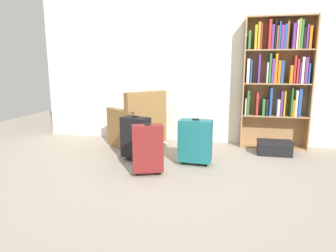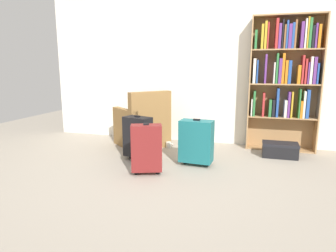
# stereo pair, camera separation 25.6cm
# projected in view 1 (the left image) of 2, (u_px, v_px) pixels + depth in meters

# --- Properties ---
(ground_plane) EXTENTS (9.13, 9.13, 0.00)m
(ground_plane) POSITION_uv_depth(u_px,v_px,m) (163.00, 179.00, 3.39)
(ground_plane) COLOR #9E9384
(back_wall) EXTENTS (5.22, 0.10, 2.60)m
(back_wall) POSITION_uv_depth(u_px,v_px,m) (188.00, 65.00, 4.97)
(back_wall) COLOR silver
(back_wall) RESTS_ON ground
(bookshelf) EXTENTS (1.02, 0.26, 2.01)m
(bookshelf) POSITION_uv_depth(u_px,v_px,m) (278.00, 75.00, 4.53)
(bookshelf) COLOR #A87F51
(bookshelf) RESTS_ON ground
(armchair) EXTENTS (0.99, 0.99, 0.90)m
(armchair) POSITION_uv_depth(u_px,v_px,m) (138.00, 127.00, 4.77)
(armchair) COLOR olive
(armchair) RESTS_ON ground
(mug) EXTENTS (0.12, 0.08, 0.10)m
(mug) POSITION_uv_depth(u_px,v_px,m) (164.00, 145.00, 4.71)
(mug) COLOR white
(mug) RESTS_ON ground
(storage_box) EXTENTS (0.49, 0.28, 0.21)m
(storage_box) POSITION_uv_depth(u_px,v_px,m) (274.00, 147.00, 4.33)
(storage_box) COLOR black
(storage_box) RESTS_ON ground
(suitcase_teal) EXTENTS (0.44, 0.26, 0.61)m
(suitcase_teal) POSITION_uv_depth(u_px,v_px,m) (195.00, 141.00, 3.85)
(suitcase_teal) COLOR #19666B
(suitcase_teal) RESTS_ON ground
(suitcase_dark_red) EXTENTS (0.40, 0.30, 0.62)m
(suitcase_dark_red) POSITION_uv_depth(u_px,v_px,m) (148.00, 148.00, 3.47)
(suitcase_dark_red) COLOR maroon
(suitcase_dark_red) RESTS_ON ground
(suitcase_black) EXTENTS (0.42, 0.32, 0.62)m
(suitcase_black) POSITION_uv_depth(u_px,v_px,m) (136.00, 137.00, 4.02)
(suitcase_black) COLOR black
(suitcase_black) RESTS_ON ground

